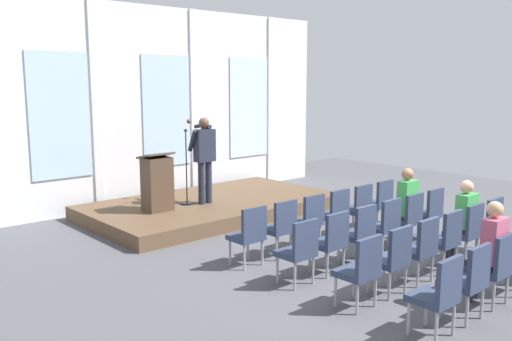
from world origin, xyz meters
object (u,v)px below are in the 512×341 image
at_px(chair_r1_c3, 385,223).
at_px(chair_r1_c5, 429,210).
at_px(chair_r2_c3, 445,237).
at_px(audience_r2_c4, 463,216).
at_px(chair_r2_c4, 467,229).
at_px(chair_r1_c0, 299,248).
at_px(chair_r3_c0, 439,292).
at_px(chair_r0_c4, 358,206).
at_px(chair_r2_c0, 361,267).
at_px(chair_r0_c5, 380,201).
at_px(chair_r1_c2, 359,231).
at_px(chair_r0_c1, 281,225).
at_px(chair_r0_c2, 309,218).
at_px(chair_r1_c4, 408,217).
at_px(chair_r0_c3, 335,212).
at_px(audience_r3_c2, 490,247).
at_px(speaker, 204,154).
at_px(chair_r3_c2, 495,265).
at_px(chair_r0_c0, 249,232).
at_px(lectern, 157,183).
at_px(audience_r1_c4, 405,203).
at_px(mic_stand, 187,188).
at_px(chair_r3_c1, 469,277).
at_px(chair_r2_c2, 420,246).
at_px(chair_r2_c1, 392,256).
at_px(chair_r2_c5, 487,222).
at_px(chair_r1_c1, 331,239).

height_order(chair_r1_c3, chair_r1_c5, same).
xyz_separation_m(chair_r1_c5, chair_r2_c3, (-1.32, -1.05, 0.00)).
xyz_separation_m(chair_r1_c5, audience_r2_c4, (-0.66, -0.97, 0.19)).
bearing_deg(chair_r2_c4, chair_r1_c5, 57.85).
bearing_deg(chair_r1_c0, chair_r3_c0, -90.00).
height_order(chair_r0_c4, chair_r2_c0, same).
bearing_deg(chair_r0_c5, chair_r1_c2, -152.06).
height_order(chair_r0_c1, chair_r3_c0, same).
distance_m(chair_r1_c0, chair_r2_c4, 2.84).
height_order(chair_r0_c2, chair_r1_c4, same).
bearing_deg(chair_r2_c0, audience_r2_c4, 1.80).
xyz_separation_m(chair_r0_c4, chair_r3_c0, (-2.64, -3.15, 0.00)).
xyz_separation_m(chair_r0_c3, audience_r3_c2, (-0.66, -3.07, 0.21)).
relative_size(speaker, chair_r1_c0, 1.89).
height_order(speaker, chair_r3_c2, speaker).
xyz_separation_m(chair_r1_c5, chair_r2_c4, (-0.66, -1.05, 0.00)).
bearing_deg(chair_r3_c2, chair_r0_c5, 57.85).
bearing_deg(chair_r0_c3, chair_r0_c0, 180.00).
distance_m(chair_r1_c2, chair_r2_c0, 1.69).
bearing_deg(chair_r2_c3, lectern, 108.56).
bearing_deg(audience_r1_c4, chair_r0_c5, 55.79).
height_order(mic_stand, audience_r2_c4, mic_stand).
height_order(chair_r0_c5, chair_r3_c1, same).
xyz_separation_m(mic_stand, chair_r0_c4, (1.63, -3.13, -0.09)).
bearing_deg(chair_r0_c3, chair_r2_c4, -72.56).
relative_size(lectern, audience_r2_c4, 0.90).
height_order(audience_r1_c4, chair_r2_c2, audience_r1_c4).
xyz_separation_m(chair_r0_c2, chair_r1_c3, (0.66, -1.05, 0.00)).
bearing_deg(chair_r1_c2, chair_r0_c5, 27.94).
bearing_deg(audience_r2_c4, chair_r2_c1, -177.61).
bearing_deg(chair_r1_c2, chair_r2_c5, -27.94).
distance_m(chair_r0_c0, audience_r2_c4, 3.33).
relative_size(chair_r0_c5, chair_r3_c0, 1.00).
bearing_deg(chair_r0_c0, chair_r0_c2, 0.00).
distance_m(chair_r1_c4, chair_r2_c4, 1.05).
height_order(chair_r1_c2, chair_r1_c5, same).
xyz_separation_m(chair_r3_c1, chair_r3_c2, (0.66, 0.00, 0.00)).
xyz_separation_m(chair_r0_c5, chair_r3_c2, (-1.98, -3.15, 0.00)).
height_order(chair_r1_c4, chair_r1_c5, same).
height_order(chair_r2_c0, chair_r3_c0, same).
relative_size(chair_r1_c4, chair_r2_c2, 1.00).
xyz_separation_m(chair_r0_c5, chair_r2_c4, (-0.66, -2.10, 0.00)).
bearing_deg(chair_r2_c2, chair_r2_c4, 0.00).
xyz_separation_m(chair_r1_c1, chair_r2_c2, (0.66, -1.05, 0.00)).
bearing_deg(chair_r0_c1, speaker, 77.21).
height_order(chair_r1_c0, chair_r1_c3, same).
height_order(mic_stand, chair_r0_c5, mic_stand).
height_order(audience_r1_c4, chair_r2_c4, audience_r1_c4).
bearing_deg(chair_r1_c1, chair_r3_c0, -107.44).
bearing_deg(chair_r2_c1, mic_stand, 86.13).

